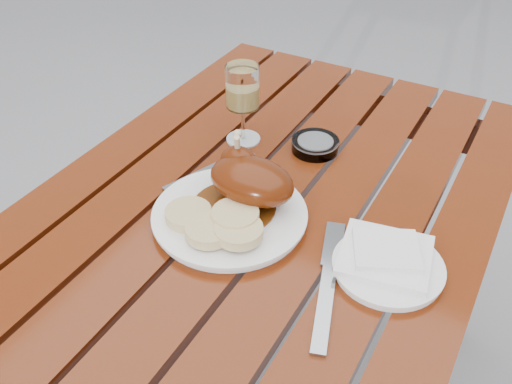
% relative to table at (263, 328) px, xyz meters
% --- Properties ---
extents(table, '(0.80, 1.20, 0.75)m').
position_rel_table_xyz_m(table, '(0.00, 0.00, 0.00)').
color(table, maroon).
rests_on(table, ground).
extents(dinner_plate, '(0.35, 0.35, 0.02)m').
position_rel_table_xyz_m(dinner_plate, '(-0.03, -0.08, 0.38)').
color(dinner_plate, white).
rests_on(dinner_plate, table).
extents(roast_duck, '(0.17, 0.16, 0.12)m').
position_rel_table_xyz_m(roast_duck, '(-0.01, -0.03, 0.44)').
color(roast_duck, '#552709').
rests_on(roast_duck, dinner_plate).
extents(bread_dumplings, '(0.19, 0.13, 0.03)m').
position_rel_table_xyz_m(bread_dumplings, '(-0.02, -0.13, 0.41)').
color(bread_dumplings, '#DBC486').
rests_on(bread_dumplings, dinner_plate).
extents(wine_glass, '(0.08, 0.08, 0.17)m').
position_rel_table_xyz_m(wine_glass, '(-0.14, 0.16, 0.46)').
color(wine_glass, '#D8B862').
rests_on(wine_glass, table).
extents(side_plate, '(0.21, 0.21, 0.01)m').
position_rel_table_xyz_m(side_plate, '(0.26, -0.07, 0.38)').
color(side_plate, white).
rests_on(side_plate, table).
extents(napkin, '(0.16, 0.16, 0.01)m').
position_rel_table_xyz_m(napkin, '(0.25, -0.06, 0.40)').
color(napkin, white).
rests_on(napkin, side_plate).
extents(ashtray, '(0.12, 0.12, 0.02)m').
position_rel_table_xyz_m(ashtray, '(0.01, 0.20, 0.39)').
color(ashtray, '#B2B7BC').
rests_on(ashtray, table).
extents(fork, '(0.09, 0.19, 0.01)m').
position_rel_table_xyz_m(fork, '(-0.14, 0.02, 0.38)').
color(fork, gray).
rests_on(fork, table).
extents(knife, '(0.09, 0.24, 0.01)m').
position_rel_table_xyz_m(knife, '(0.19, -0.16, 0.38)').
color(knife, gray).
rests_on(knife, table).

